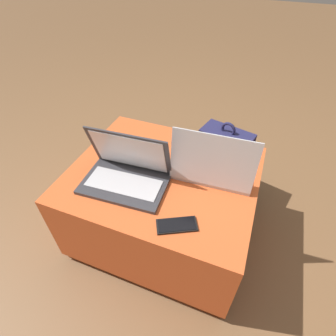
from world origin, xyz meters
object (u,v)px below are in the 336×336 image
at_px(backpack, 223,162).
at_px(laptop_near, 126,173).
at_px(cell_phone, 177,225).
at_px(laptop_far, 213,166).

bearing_deg(backpack, laptop_near, 73.92).
xyz_separation_m(cell_phone, backpack, (0.05, 0.71, -0.25)).
relative_size(laptop_far, backpack, 0.72).
distance_m(laptop_near, cell_phone, 0.32).
relative_size(laptop_near, backpack, 0.75).
relative_size(cell_phone, backpack, 0.33).
distance_m(laptop_far, cell_phone, 0.33).
bearing_deg(cell_phone, laptop_far, -37.29).
bearing_deg(cell_phone, backpack, -31.87).
height_order(laptop_near, laptop_far, laptop_far).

